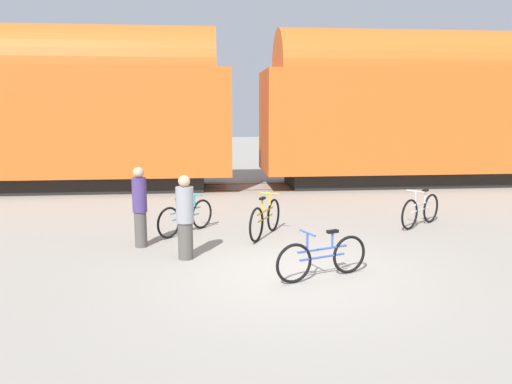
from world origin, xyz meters
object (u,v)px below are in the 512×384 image
at_px(bicycle_blue, 322,258).
at_px(person_in_purple, 140,206).
at_px(bicycle_yellow, 265,219).
at_px(person_in_grey, 185,217).
at_px(bicycle_teal, 186,217).
at_px(freight_train, 247,105).
at_px(bicycle_silver, 421,210).

distance_m(bicycle_blue, person_in_purple, 3.95).
bearing_deg(bicycle_blue, person_in_purple, 145.38).
height_order(bicycle_yellow, person_in_grey, person_in_grey).
bearing_deg(person_in_grey, bicycle_teal, 165.16).
xyz_separation_m(freight_train, bicycle_blue, (0.44, -9.72, -2.53)).
relative_size(bicycle_silver, person_in_purple, 0.86).
height_order(freight_train, bicycle_yellow, freight_train).
bearing_deg(person_in_grey, bicycle_yellow, 114.92).
bearing_deg(person_in_grey, bicycle_silver, 94.07).
relative_size(person_in_purple, person_in_grey, 1.03).
bearing_deg(freight_train, bicycle_yellow, -91.40).
height_order(freight_train, bicycle_silver, freight_train).
bearing_deg(person_in_purple, bicycle_teal, -70.86).
distance_m(bicycle_silver, bicycle_yellow, 3.84).
relative_size(bicycle_blue, person_in_purple, 1.01).
xyz_separation_m(bicycle_teal, person_in_grey, (0.06, -1.94, 0.43)).
xyz_separation_m(freight_train, person_in_grey, (-1.84, -8.41, -2.09)).
bearing_deg(freight_train, bicycle_silver, -60.22).
relative_size(bicycle_silver, person_in_grey, 0.88).
height_order(bicycle_silver, person_in_purple, person_in_purple).
relative_size(bicycle_silver, bicycle_teal, 1.01).
bearing_deg(person_in_purple, bicycle_yellow, -108.18).
distance_m(bicycle_silver, person_in_purple, 6.52).
xyz_separation_m(bicycle_blue, person_in_grey, (-2.29, 1.31, 0.44)).
height_order(bicycle_teal, person_in_grey, person_in_grey).
bearing_deg(bicycle_blue, person_in_grey, 150.24).
bearing_deg(bicycle_teal, person_in_grey, -88.12).
height_order(bicycle_blue, bicycle_yellow, bicycle_yellow).
bearing_deg(person_in_grey, freight_train, 150.91).
bearing_deg(bicycle_silver, person_in_purple, -169.73).
bearing_deg(freight_train, person_in_purple, -110.35).
bearing_deg(person_in_purple, person_in_grey, -165.01).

